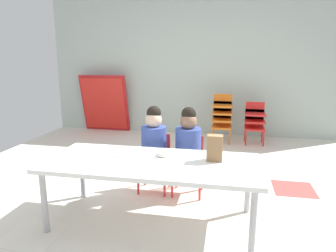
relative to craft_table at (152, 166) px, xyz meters
name	(u,v)px	position (x,y,z in m)	size (l,w,h in m)	color
ground_plane	(164,197)	(-0.01, 0.50, -0.52)	(5.46, 5.60, 0.02)	silver
back_wall	(196,67)	(0.00, 3.31, 0.72)	(5.46, 0.10, 2.46)	#B2C1B7
craft_table	(152,166)	(0.00, 0.00, 0.00)	(1.79, 0.78, 0.56)	white
seated_child_near_camera	(154,141)	(-0.13, 0.62, 0.04)	(0.33, 0.33, 0.92)	red
seated_child_middle_seat	(188,143)	(0.22, 0.62, 0.04)	(0.33, 0.33, 0.92)	red
kid_chair_orange_stack	(222,115)	(0.51, 2.77, -0.06)	(0.32, 0.30, 0.80)	orange
kid_chair_red_stack	(255,120)	(1.04, 2.77, -0.12)	(0.32, 0.30, 0.68)	red
folded_activity_table	(105,103)	(-1.72, 3.11, 0.03)	(0.90, 0.29, 1.09)	red
paper_bag_brown	(215,148)	(0.51, 0.11, 0.15)	(0.13, 0.09, 0.22)	#9E754C
paper_plate_near_edge	(163,157)	(0.07, 0.12, 0.05)	(0.18, 0.18, 0.01)	white
paper_plate_center_table	(121,155)	(-0.31, 0.10, 0.05)	(0.18, 0.18, 0.01)	white
donut_powdered_on_plate	(163,154)	(0.07, 0.12, 0.07)	(0.12, 0.12, 0.04)	white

